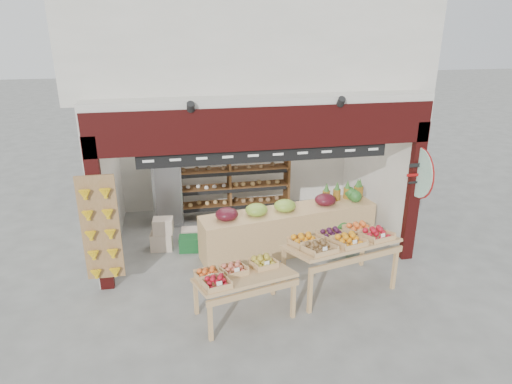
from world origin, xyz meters
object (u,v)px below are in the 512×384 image
Objects in this scene: cardboard_stack at (174,237)px; mid_counter at (289,228)px; back_shelving at (229,172)px; watermelon_pile at (339,240)px; refrigerator at (168,189)px; display_table_right at (341,241)px; display_table_left at (237,276)px.

mid_counter is (2.20, -0.52, 0.24)m from cardboard_stack.
back_shelving is 3.31× the size of watermelon_pile.
refrigerator is 3.85m from watermelon_pile.
cardboard_stack is (-1.29, -1.37, -0.84)m from back_shelving.
refrigerator is 2.91m from mid_counter.
display_table_right reaches higher than mid_counter.
cardboard_stack is 0.28× the size of mid_counter.
refrigerator is (-1.36, -0.10, -0.28)m from back_shelving.
back_shelving is 1.73× the size of display_table_left.
mid_counter is at bearing 109.09° from display_table_right.
display_table_right is (2.69, -1.96, 0.64)m from cardboard_stack.
refrigerator is at bearing 141.65° from mid_counter.
watermelon_pile is at bearing -11.98° from cardboard_stack.
display_table_left is (-0.41, -3.80, -0.38)m from back_shelving.
cardboard_stack is 3.39m from display_table_right.
back_shelving is 2.18m from mid_counter.
display_table_right is (2.76, -3.23, 0.08)m from refrigerator.
cardboard_stack is at bearing -83.27° from refrigerator.
display_table_right is at bearing -70.91° from mid_counter.
display_table_right is at bearing -45.86° from refrigerator.
cardboard_stack is at bearing 110.05° from display_table_left.
refrigerator is at bearing 130.54° from display_table_right.
refrigerator is at bearing 104.50° from display_table_left.
mid_counter is at bearing -13.43° from cardboard_stack.
back_shelving reaches higher than cardboard_stack.
refrigerator is 0.83× the size of display_table_right.
display_table_left is at bearing -165.48° from display_table_right.
back_shelving is at bearing 46.52° from cardboard_stack.
back_shelving is 1.40m from refrigerator.
watermelon_pile is (2.31, 1.75, -0.49)m from display_table_left.
back_shelving is 2.06m from cardboard_stack.
refrigerator is 4.25m from display_table_right.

